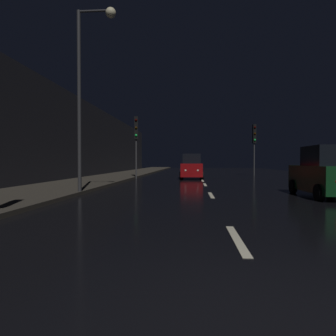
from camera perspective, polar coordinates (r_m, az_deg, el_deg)
ground at (r=27.19m, az=6.21°, el=-1.84°), size 27.95×84.00×0.02m
sidewalk_left at (r=28.04m, az=-9.88°, el=-1.58°), size 4.40×84.00×0.15m
building_facade_left at (r=25.56m, az=-17.55°, el=5.46°), size 0.80×63.00×6.70m
lane_centerline at (r=15.14m, az=7.63°, el=-4.23°), size 0.16×19.24×0.01m
traffic_light_far_right at (r=31.73m, az=15.99°, el=5.43°), size 0.34×0.47×5.18m
traffic_light_far_left at (r=25.58m, az=-6.04°, el=6.53°), size 0.36×0.48×5.20m
streetlamp_overhead at (r=13.99m, az=-14.73°, el=16.84°), size 1.70×0.44×7.99m
car_approaching_headlights at (r=25.52m, az=4.48°, el=0.13°), size 1.91×4.14×2.08m
car_parked_right_near at (r=13.96m, az=27.72°, el=-0.93°), size 1.91×4.14×2.08m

